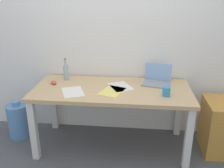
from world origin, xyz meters
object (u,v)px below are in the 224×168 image
object	(u,v)px
desk	(112,96)
coffee_mug	(166,91)
filing_cabinet	(222,127)
water_cooler_jug	(19,121)
computer_mouse	(54,83)
laptop_right	(157,80)
beer_bottle	(66,72)

from	to	relation	value
desk	coffee_mug	size ratio (longest dim) A/B	18.12
coffee_mug	filing_cabinet	size ratio (longest dim) A/B	0.16
water_cooler_jug	computer_mouse	bearing A→B (deg)	-1.13
laptop_right	computer_mouse	size ratio (longest dim) A/B	3.49
desk	laptop_right	xyz separation A→B (m)	(0.50, 0.20, 0.14)
desk	beer_bottle	size ratio (longest dim) A/B	6.61
desk	computer_mouse	xyz separation A→B (m)	(-0.68, 0.07, 0.11)
desk	coffee_mug	bearing A→B (deg)	-14.93
water_cooler_jug	filing_cabinet	world-z (taller)	filing_cabinet
beer_bottle	coffee_mug	distance (m)	1.21
coffee_mug	desk	bearing A→B (deg)	165.07
beer_bottle	computer_mouse	size ratio (longest dim) A/B	2.61
laptop_right	computer_mouse	xyz separation A→B (m)	(-1.18, -0.13, -0.03)
desk	laptop_right	distance (m)	0.55
coffee_mug	computer_mouse	bearing A→B (deg)	170.07
laptop_right	coffee_mug	distance (m)	0.36
beer_bottle	coffee_mug	xyz separation A→B (m)	(1.15, -0.38, -0.05)
water_cooler_jug	filing_cabinet	distance (m)	2.42
coffee_mug	filing_cabinet	xyz separation A→B (m)	(0.67, 0.19, -0.48)
desk	water_cooler_jug	distance (m)	1.25
water_cooler_jug	beer_bottle	bearing A→B (deg)	13.90
filing_cabinet	desk	bearing A→B (deg)	-178.40
beer_bottle	filing_cabinet	distance (m)	1.90
laptop_right	filing_cabinet	distance (m)	0.90
laptop_right	filing_cabinet	xyz separation A→B (m)	(0.74, -0.17, -0.47)
beer_bottle	water_cooler_jug	bearing A→B (deg)	-166.10
beer_bottle	water_cooler_jug	distance (m)	0.87
laptop_right	filing_cabinet	world-z (taller)	laptop_right
desk	water_cooler_jug	world-z (taller)	desk
beer_bottle	filing_cabinet	size ratio (longest dim) A/B	0.44
beer_bottle	coffee_mug	world-z (taller)	beer_bottle
computer_mouse	filing_cabinet	size ratio (longest dim) A/B	0.17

